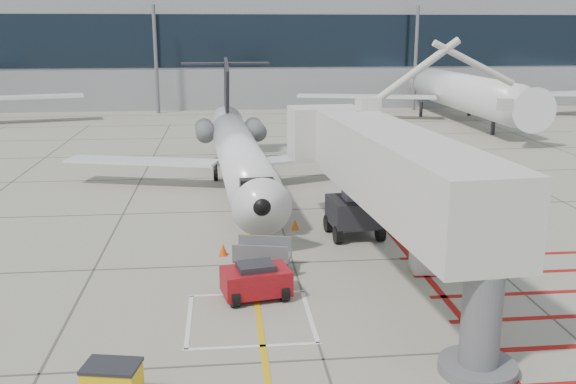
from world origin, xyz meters
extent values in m
plane|color=#9E9B88|center=(0.00, 0.00, 0.00)|extent=(260.00, 260.00, 0.00)
cone|color=#DF440B|center=(-2.85, 5.22, 0.26)|extent=(0.37, 0.37, 0.51)
cone|color=#F35E0C|center=(0.60, 8.55, 0.24)|extent=(0.35, 0.35, 0.49)
cube|color=gray|center=(10.00, 70.00, 7.00)|extent=(180.00, 28.00, 14.00)
cube|color=black|center=(10.00, 55.95, 8.00)|extent=(180.00, 0.10, 6.00)
camera|label=1|loc=(-2.75, -20.63, 9.30)|focal=40.00mm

